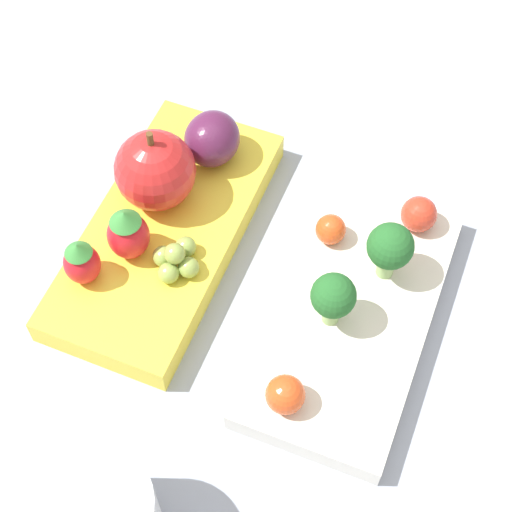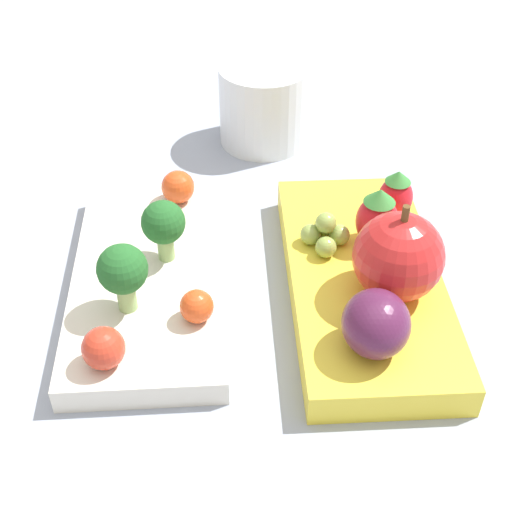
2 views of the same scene
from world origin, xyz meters
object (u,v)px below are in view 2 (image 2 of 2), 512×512
(broccoli_floret_0, at_px, (123,271))
(bento_box_fruit, at_px, (363,282))
(cherry_tomato_0, at_px, (103,348))
(apple, at_px, (398,257))
(strawberry_1, at_px, (377,218))
(broccoli_floret_1, at_px, (164,224))
(bento_box_savoury, at_px, (150,280))
(plum, at_px, (376,324))
(drinking_cup, at_px, (268,105))
(grape_cluster, at_px, (325,232))
(cherry_tomato_2, at_px, (197,306))
(strawberry_0, at_px, (396,195))
(cherry_tomato_1, at_px, (178,187))

(broccoli_floret_0, bearing_deg, bento_box_fruit, -76.70)
(cherry_tomato_0, relative_size, apple, 0.38)
(bento_box_fruit, xyz_separation_m, strawberry_1, (0.03, -0.01, 0.03))
(broccoli_floret_1, distance_m, apple, 0.16)
(bento_box_savoury, relative_size, apple, 3.18)
(plum, bearing_deg, bento_box_fruit, -1.37)
(drinking_cup, bearing_deg, plum, -166.22)
(apple, bearing_deg, strawberry_1, 8.27)
(bento_box_fruit, xyz_separation_m, broccoli_floret_0, (-0.04, 0.16, 0.04))
(apple, bearing_deg, cherry_tomato_0, 109.75)
(plum, height_order, grape_cluster, plum)
(cherry_tomato_2, relative_size, strawberry_0, 0.56)
(broccoli_floret_0, relative_size, cherry_tomato_1, 1.93)
(bento_box_fruit, xyz_separation_m, drinking_cup, (0.21, 0.07, 0.02))
(cherry_tomato_2, bearing_deg, cherry_tomato_0, 127.19)
(cherry_tomato_0, bearing_deg, cherry_tomato_2, -52.81)
(broccoli_floret_0, bearing_deg, cherry_tomato_2, -101.02)
(broccoli_floret_1, bearing_deg, cherry_tomato_2, -155.74)
(cherry_tomato_0, distance_m, apple, 0.19)
(grape_cluster, bearing_deg, broccoli_floret_1, 96.87)
(bento_box_savoury, bearing_deg, drinking_cup, -20.88)
(apple, xyz_separation_m, strawberry_0, (0.08, -0.01, -0.01))
(bento_box_fruit, distance_m, strawberry_1, 0.05)
(broccoli_floret_0, relative_size, cherry_tomato_0, 1.89)
(strawberry_0, xyz_separation_m, strawberry_1, (-0.03, 0.02, 0.00))
(apple, height_order, strawberry_0, apple)
(cherry_tomato_1, bearing_deg, grape_cluster, -116.41)
(bento_box_savoury, height_order, broccoli_floret_1, broccoli_floret_1)
(cherry_tomato_0, bearing_deg, bento_box_fruit, -62.31)
(cherry_tomato_1, height_order, apple, apple)
(bento_box_savoury, distance_m, broccoli_floret_0, 0.06)
(strawberry_0, height_order, strawberry_1, strawberry_1)
(bento_box_savoury, relative_size, strawberry_1, 4.80)
(bento_box_fruit, bearing_deg, strawberry_1, -16.74)
(cherry_tomato_0, height_order, cherry_tomato_2, cherry_tomato_0)
(bento_box_savoury, distance_m, apple, 0.17)
(broccoli_floret_1, xyz_separation_m, plum, (-0.09, -0.14, -0.00))
(cherry_tomato_2, bearing_deg, apple, -78.83)
(plum, height_order, drinking_cup, drinking_cup)
(strawberry_1, height_order, grape_cluster, strawberry_1)
(cherry_tomato_2, relative_size, drinking_cup, 0.28)
(grape_cluster, bearing_deg, bento_box_savoury, 102.80)
(cherry_tomato_2, distance_m, strawberry_1, 0.14)
(apple, height_order, plum, apple)
(cherry_tomato_1, bearing_deg, strawberry_0, -97.13)
(bento_box_savoury, relative_size, drinking_cup, 2.75)
(cherry_tomato_0, height_order, apple, apple)
(grape_cluster, bearing_deg, plum, -165.99)
(strawberry_1, distance_m, grape_cluster, 0.04)
(broccoli_floret_1, relative_size, strawberry_0, 1.19)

